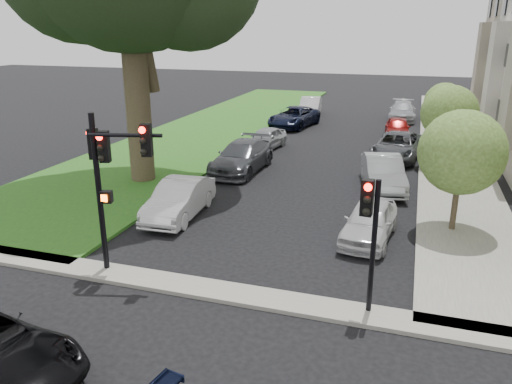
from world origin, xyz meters
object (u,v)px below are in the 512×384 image
(car_parked_3, at_px, (398,128))
(car_parked_5, at_px, (179,199))
(small_tree_c, at_px, (444,103))
(car_parked_4, at_px, (402,111))
(small_tree_b, at_px, (450,113))
(traffic_signal_main, at_px, (109,166))
(car_parked_8, at_px, (294,117))
(traffic_signal_secondary, at_px, (370,222))
(car_parked_6, at_px, (242,157))
(small_tree_a, at_px, (462,153))
(car_parked_1, at_px, (383,173))
(car_parked_7, at_px, (266,139))
(car_parked_0, at_px, (370,221))
(car_parked_2, at_px, (397,146))
(car_parked_9, at_px, (310,106))

(car_parked_3, xyz_separation_m, car_parked_5, (-7.26, -17.32, 0.04))
(small_tree_c, relative_size, car_parked_4, 0.76)
(small_tree_b, relative_size, car_parked_3, 1.09)
(traffic_signal_main, xyz_separation_m, car_parked_8, (-0.40, 23.72, -2.56))
(traffic_signal_secondary, relative_size, car_parked_6, 0.70)
(small_tree_b, bearing_deg, car_parked_3, 111.61)
(traffic_signal_secondary, distance_m, car_parked_4, 29.09)
(small_tree_c, bearing_deg, small_tree_a, -90.00)
(small_tree_b, xyz_separation_m, car_parked_6, (-9.75, -3.85, -2.07))
(car_parked_4, bearing_deg, car_parked_1, -91.58)
(small_tree_c, distance_m, car_parked_3, 3.24)
(small_tree_c, bearing_deg, traffic_signal_main, -113.94)
(small_tree_a, distance_m, small_tree_b, 8.99)
(car_parked_3, relative_size, car_parked_7, 1.04)
(car_parked_5, bearing_deg, traffic_signal_main, -89.61)
(small_tree_c, xyz_separation_m, car_parked_7, (-9.99, -5.25, -1.83))
(small_tree_b, height_order, car_parked_5, small_tree_b)
(car_parked_0, xyz_separation_m, car_parked_5, (-7.15, -0.03, 0.05))
(car_parked_0, distance_m, car_parked_1, 5.88)
(car_parked_7, bearing_deg, car_parked_0, -50.51)
(car_parked_0, bearing_deg, car_parked_3, 94.76)
(small_tree_b, distance_m, small_tree_c, 6.34)
(car_parked_2, relative_size, car_parked_3, 1.31)
(traffic_signal_main, height_order, car_parked_3, traffic_signal_main)
(car_parked_6, bearing_deg, traffic_signal_main, -87.50)
(car_parked_6, bearing_deg, car_parked_9, 92.41)
(car_parked_0, height_order, car_parked_6, car_parked_6)
(car_parked_1, height_order, car_parked_3, car_parked_1)
(small_tree_a, xyz_separation_m, car_parked_4, (-2.63, 22.64, -2.20))
(car_parked_1, relative_size, car_parked_2, 0.89)
(car_parked_2, height_order, car_parked_8, car_parked_8)
(small_tree_a, distance_m, car_parked_6, 11.23)
(car_parked_2, bearing_deg, small_tree_a, -69.53)
(small_tree_c, height_order, car_parked_0, small_tree_c)
(car_parked_3, bearing_deg, small_tree_a, -84.70)
(car_parked_3, relative_size, car_parked_5, 0.91)
(small_tree_a, height_order, small_tree_b, small_tree_a)
(car_parked_2, xyz_separation_m, car_parked_7, (-7.58, -0.06, -0.07))
(car_parked_3, distance_m, car_parked_5, 18.78)
(small_tree_a, height_order, car_parked_8, small_tree_a)
(car_parked_8, bearing_deg, car_parked_5, -79.47)
(small_tree_b, relative_size, car_parked_8, 0.82)
(car_parked_7, xyz_separation_m, car_parked_9, (0.08, 12.48, 0.10))
(traffic_signal_secondary, relative_size, car_parked_5, 0.84)
(car_parked_4, height_order, car_parked_8, car_parked_8)
(small_tree_a, relative_size, car_parked_2, 0.86)
(car_parked_4, xyz_separation_m, car_parked_5, (-7.29, -24.25, -0.00))
(traffic_signal_main, bearing_deg, car_parked_7, 91.28)
(car_parked_7, bearing_deg, car_parked_1, -30.92)
(small_tree_b, bearing_deg, car_parked_5, -133.10)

